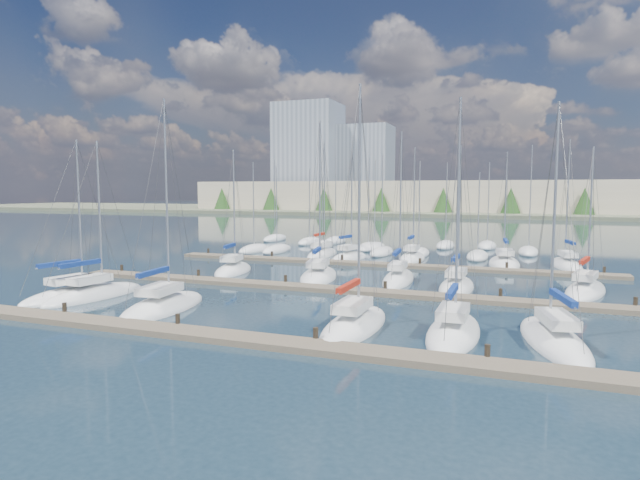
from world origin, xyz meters
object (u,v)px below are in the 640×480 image
(sailboat_k, at_px, (398,279))
(sailboat_o, at_px, (349,258))
(sailboat_m, at_px, (585,291))
(sailboat_p, at_px, (412,258))
(sailboat_c, at_px, (164,306))
(sailboat_h, at_px, (233,270))
(sailboat_n, at_px, (322,254))
(sailboat_j, at_px, (319,276))
(sailboat_e, at_px, (453,332))
(sailboat_a, at_px, (74,295))
(sailboat_b, at_px, (95,295))
(sailboat_d, at_px, (355,325))
(sailboat_f, at_px, (554,340))
(sailboat_r, at_px, (566,265))
(sailboat_q, at_px, (504,263))
(sailboat_l, at_px, (457,287))

(sailboat_k, bearing_deg, sailboat_o, 119.78)
(sailboat_m, bearing_deg, sailboat_p, 151.78)
(sailboat_c, relative_size, sailboat_h, 1.17)
(sailboat_n, relative_size, sailboat_j, 0.97)
(sailboat_e, height_order, sailboat_a, sailboat_e)
(sailboat_n, bearing_deg, sailboat_b, -103.17)
(sailboat_c, distance_m, sailboat_e, 17.88)
(sailboat_e, distance_m, sailboat_k, 16.47)
(sailboat_o, xyz_separation_m, sailboat_k, (7.94, -11.51, -0.01))
(sailboat_c, xyz_separation_m, sailboat_b, (-6.83, 1.34, -0.01))
(sailboat_c, distance_m, sailboat_d, 12.66)
(sailboat_b, bearing_deg, sailboat_o, 73.22)
(sailboat_c, height_order, sailboat_f, sailboat_c)
(sailboat_c, relative_size, sailboat_r, 1.06)
(sailboat_q, distance_m, sailboat_h, 26.77)
(sailboat_r, xyz_separation_m, sailboat_f, (-2.50, -28.52, -0.01))
(sailboat_c, bearing_deg, sailboat_a, 168.93)
(sailboat_h, bearing_deg, sailboat_p, 34.51)
(sailboat_f, bearing_deg, sailboat_n, 115.64)
(sailboat_p, bearing_deg, sailboat_e, -76.50)
(sailboat_l, relative_size, sailboat_r, 0.88)
(sailboat_j, relative_size, sailboat_a, 1.20)
(sailboat_r, xyz_separation_m, sailboat_p, (-15.05, -0.03, -0.00))
(sailboat_h, relative_size, sailboat_j, 0.85)
(sailboat_j, bearing_deg, sailboat_d, -74.75)
(sailboat_m, relative_size, sailboat_b, 0.98)
(sailboat_c, bearing_deg, sailboat_e, -5.11)
(sailboat_h, distance_m, sailboat_j, 8.48)
(sailboat_c, distance_m, sailboat_b, 6.96)
(sailboat_o, bearing_deg, sailboat_n, 163.34)
(sailboat_q, height_order, sailboat_f, sailboat_f)
(sailboat_n, bearing_deg, sailboat_e, -57.42)
(sailboat_c, bearing_deg, sailboat_b, 163.05)
(sailboat_q, height_order, sailboat_r, sailboat_r)
(sailboat_b, xyz_separation_m, sailboat_j, (11.79, 13.10, 0.01))
(sailboat_f, bearing_deg, sailboat_q, 83.45)
(sailboat_o, xyz_separation_m, sailboat_r, (21.49, 2.02, -0.00))
(sailboat_j, distance_m, sailboat_f, 22.52)
(sailboat_q, height_order, sailboat_c, sailboat_c)
(sailboat_b, height_order, sailboat_h, sailboat_h)
(sailboat_d, bearing_deg, sailboat_k, 94.10)
(sailboat_l, xyz_separation_m, sailboat_a, (-24.57, -12.76, 0.00))
(sailboat_m, xyz_separation_m, sailboat_n, (-25.62, 13.74, 0.02))
(sailboat_j, xyz_separation_m, sailboat_k, (6.64, 1.04, 0.01))
(sailboat_b, bearing_deg, sailboat_m, 28.69)
(sailboat_q, xyz_separation_m, sailboat_a, (-27.49, -27.78, 0.01))
(sailboat_d, xyz_separation_m, sailboat_f, (9.99, 0.66, -0.00))
(sailboat_h, bearing_deg, sailboat_e, -45.90)
(sailboat_b, height_order, sailboat_e, sailboat_e)
(sailboat_p, relative_size, sailboat_k, 0.98)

